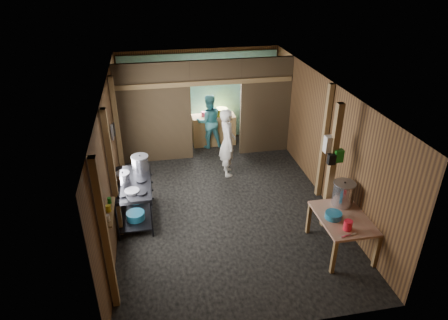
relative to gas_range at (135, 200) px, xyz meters
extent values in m
cube|color=black|center=(1.88, 0.36, -0.44)|extent=(4.50, 7.00, 0.00)
cube|color=#4E4E4E|center=(1.88, 0.36, 2.16)|extent=(4.50, 7.00, 0.00)
cube|color=brown|center=(1.88, 3.86, 0.86)|extent=(4.50, 0.00, 2.60)
cube|color=brown|center=(1.88, -3.14, 0.86)|extent=(4.50, 0.00, 2.60)
cube|color=brown|center=(-0.37, 0.36, 0.86)|extent=(0.00, 7.00, 2.60)
cube|color=brown|center=(4.13, 0.36, 0.86)|extent=(0.00, 7.00, 2.60)
cube|color=#4D3B23|center=(0.55, 2.56, 0.86)|extent=(1.85, 0.10, 2.60)
cube|color=#4D3B23|center=(3.46, 2.56, 0.86)|extent=(1.35, 0.10, 2.60)
cube|color=#4D3B23|center=(2.13, 2.56, 1.86)|extent=(1.30, 0.10, 0.60)
cube|color=#76CBC8|center=(1.88, 3.80, 0.81)|extent=(4.40, 0.06, 2.50)
cube|color=olive|center=(2.18, 3.31, -0.01)|extent=(1.20, 0.50, 0.85)
cylinder|color=beige|center=(2.13, 3.76, 1.46)|extent=(0.20, 0.03, 0.20)
cube|color=olive|center=(-0.30, -2.24, 0.86)|extent=(0.10, 0.12, 2.60)
cube|color=olive|center=(-0.30, -0.44, 0.86)|extent=(0.10, 0.12, 2.60)
cube|color=olive|center=(-0.30, 1.56, 0.86)|extent=(0.10, 0.12, 2.60)
cube|color=olive|center=(4.06, 0.16, 0.86)|extent=(0.10, 0.12, 2.60)
cube|color=olive|center=(3.73, -0.94, 0.86)|extent=(0.12, 0.12, 2.60)
cube|color=olive|center=(1.88, 2.51, 1.61)|extent=(4.40, 0.12, 0.12)
cylinder|color=gray|center=(-0.33, 0.76, 1.21)|extent=(0.03, 0.34, 0.34)
cylinder|color=black|center=(-0.33, 1.16, 1.11)|extent=(0.03, 0.30, 0.30)
cube|color=olive|center=(-0.27, -1.74, 0.96)|extent=(0.14, 0.80, 0.03)
cylinder|color=beige|center=(-0.27, -1.99, 1.03)|extent=(0.07, 0.07, 0.10)
cylinder|color=gold|center=(-0.27, -1.74, 1.03)|extent=(0.08, 0.08, 0.10)
cylinder|color=#157118|center=(-0.27, -1.52, 1.03)|extent=(0.06, 0.06, 0.10)
cube|color=beige|center=(3.68, -0.86, 1.34)|extent=(0.22, 0.15, 0.32)
cube|color=#157118|center=(3.80, -1.00, 1.16)|extent=(0.16, 0.12, 0.24)
cube|color=black|center=(3.66, -1.02, 1.11)|extent=(0.14, 0.10, 0.20)
cylinder|color=teal|center=(0.00, -0.27, -0.19)|extent=(0.36, 0.36, 0.15)
cylinder|color=teal|center=(0.00, 0.40, -0.20)|extent=(0.33, 0.33, 0.13)
cylinder|color=teal|center=(3.51, -1.67, 0.33)|extent=(0.37, 0.37, 0.11)
cylinder|color=#F81A30|center=(3.60, -2.02, 0.37)|extent=(0.19, 0.19, 0.18)
cube|color=#BABAC6|center=(3.55, -2.18, 0.29)|extent=(0.30, 0.09, 0.01)
cylinder|color=gold|center=(2.41, 3.31, 0.51)|extent=(0.36, 0.36, 0.20)
cylinder|color=#B9263E|center=(1.90, 3.31, 0.48)|extent=(0.12, 0.12, 0.14)
imported|color=beige|center=(2.23, 1.50, 0.41)|extent=(0.41, 0.62, 1.69)
imported|color=teal|center=(2.02, 3.13, 0.33)|extent=(0.80, 0.66, 1.52)
camera|label=1|loc=(0.52, -6.93, 4.46)|focal=31.64mm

